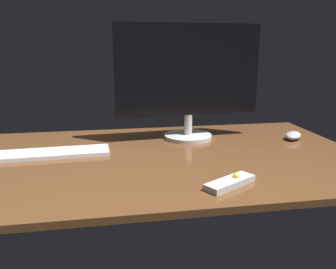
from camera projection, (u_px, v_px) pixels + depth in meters
desk at (162, 158)px, 120.85cm from camera, size 140.00×84.00×2.00cm
monitor at (189, 78)px, 136.97cm from camera, size 58.43×19.46×45.36cm
keyboard at (46, 154)px, 120.47cm from camera, size 43.76×13.19×1.34cm
computer_mouse at (293, 136)px, 140.97cm from camera, size 10.98×11.37×3.10cm
media_remote at (230, 182)px, 94.46cm from camera, size 16.39×12.44×3.00cm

